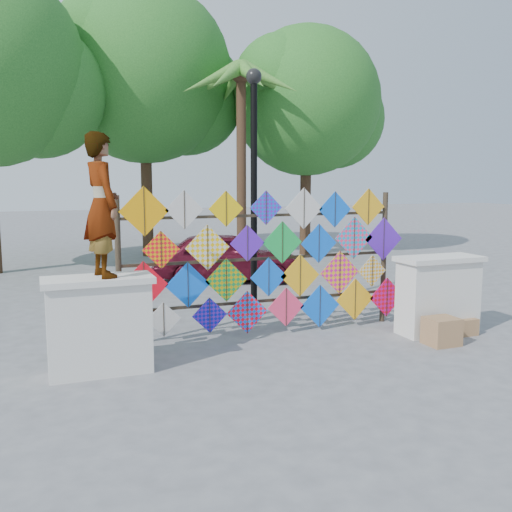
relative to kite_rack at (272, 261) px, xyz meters
name	(u,v)px	position (x,y,z in m)	size (l,w,h in m)	color
ground	(282,347)	(-0.13, -0.73, -1.21)	(80.00, 80.00, 0.00)	gray
parapet_left	(99,325)	(-2.83, -0.93, -0.56)	(1.40, 0.65, 1.28)	silver
parapet_right	(438,294)	(2.57, -0.93, -0.56)	(1.40, 0.65, 1.28)	silver
kite_rack	(272,261)	(0.00, 0.00, 0.00)	(4.96, 0.24, 2.43)	#32281C
tree_mid	(147,76)	(-0.02, 10.30, 4.57)	(6.30, 5.60, 8.61)	#4E3321
tree_east	(309,103)	(4.97, 8.80, 3.78)	(5.40, 4.80, 7.42)	#4E3321
palm_tree	(241,93)	(2.07, 7.27, 3.74)	(3.62, 3.62, 5.83)	#4E3321
vendor_woman	(102,205)	(-2.74, -0.93, 0.99)	(0.67, 0.44, 1.84)	#99999E
sedan	(227,256)	(0.83, 4.90, -0.59)	(1.45, 3.61, 1.23)	#540E1E
lamppost	(254,170)	(0.17, 1.27, 1.48)	(0.28, 0.28, 4.46)	black
cardboard_box_near	(442,331)	(2.20, -1.50, -1.00)	(0.48, 0.42, 0.42)	#AB7F52
cardboard_box_far	(465,326)	(2.95, -1.17, -1.07)	(0.33, 0.30, 0.27)	#AB7F52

